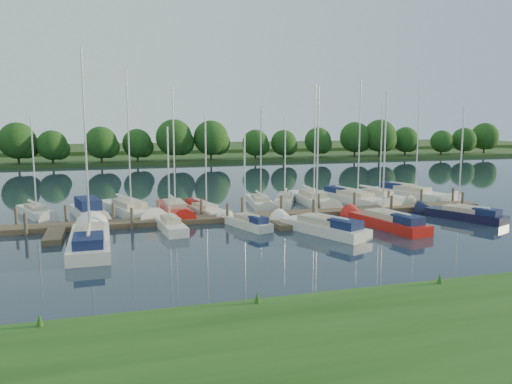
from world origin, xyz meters
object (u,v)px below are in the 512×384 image
object	(u,v)px
sailboat_n_0	(36,213)
motorboat	(89,213)
sailboat_n_5	(260,203)
dock	(269,217)
sailboat_s_2	(247,223)

from	to	relation	value
sailboat_n_0	motorboat	xyz separation A→B (m)	(4.29, -1.76, 0.12)
motorboat	sailboat_n_5	bearing A→B (deg)	171.90
motorboat	sailboat_n_5	distance (m)	15.28
sailboat_n_0	sailboat_n_5	xyz separation A→B (m)	(19.51, -0.39, -0.00)
dock	motorboat	size ratio (longest dim) A/B	5.59
sailboat_n_0	motorboat	bearing A→B (deg)	134.90
sailboat_n_0	motorboat	size ratio (longest dim) A/B	1.19
sailboat_n_0	sailboat_s_2	distance (m)	18.29
motorboat	dock	bearing A→B (deg)	146.95
sailboat_n_5	dock	bearing A→B (deg)	86.46
dock	sailboat_n_0	world-z (taller)	sailboat_n_0
dock	sailboat_n_5	bearing A→B (deg)	79.35
dock	sailboat_s_2	world-z (taller)	sailboat_s_2
sailboat_n_0	sailboat_s_2	world-z (taller)	sailboat_n_0
sailboat_n_5	sailboat_n_0	bearing A→B (deg)	5.96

